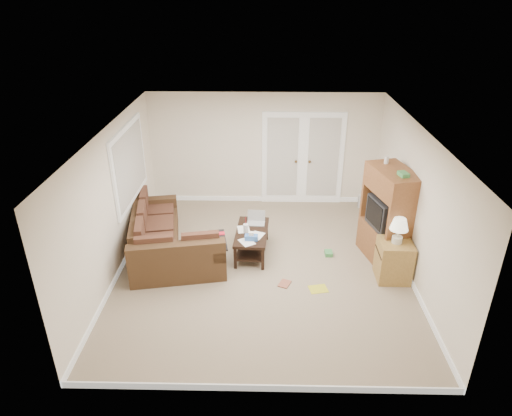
{
  "coord_description": "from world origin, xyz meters",
  "views": [
    {
      "loc": [
        0.02,
        -6.79,
        4.55
      ],
      "look_at": [
        -0.13,
        0.14,
        1.1
      ],
      "focal_mm": 32.0,
      "sensor_mm": 36.0,
      "label": 1
    }
  ],
  "objects_px": {
    "sectional_sofa": "(165,242)",
    "coffee_table": "(252,241)",
    "tv_armoire": "(388,215)",
    "side_cabinet": "(394,257)"
  },
  "relations": [
    {
      "from": "tv_armoire",
      "to": "side_cabinet",
      "type": "xyz_separation_m",
      "value": [
        0.0,
        -0.65,
        -0.46
      ]
    },
    {
      "from": "side_cabinet",
      "to": "coffee_table",
      "type": "bearing_deg",
      "value": 163.32
    },
    {
      "from": "coffee_table",
      "to": "side_cabinet",
      "type": "relative_size",
      "value": 1.02
    },
    {
      "from": "sectional_sofa",
      "to": "coffee_table",
      "type": "xyz_separation_m",
      "value": [
        1.59,
        0.17,
        -0.04
      ]
    },
    {
      "from": "coffee_table",
      "to": "side_cabinet",
      "type": "xyz_separation_m",
      "value": [
        2.41,
        -0.76,
        0.16
      ]
    },
    {
      "from": "sectional_sofa",
      "to": "coffee_table",
      "type": "distance_m",
      "value": 1.6
    },
    {
      "from": "sectional_sofa",
      "to": "coffee_table",
      "type": "height_order",
      "value": "coffee_table"
    },
    {
      "from": "side_cabinet",
      "to": "sectional_sofa",
      "type": "bearing_deg",
      "value": 172.45
    },
    {
      "from": "tv_armoire",
      "to": "side_cabinet",
      "type": "relative_size",
      "value": 1.62
    },
    {
      "from": "coffee_table",
      "to": "tv_armoire",
      "type": "relative_size",
      "value": 0.63
    }
  ]
}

